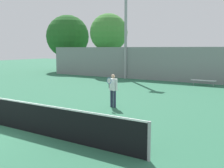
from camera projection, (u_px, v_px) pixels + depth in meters
ground_plane at (9, 127)px, 10.00m from camera, size 100.00×100.00×0.00m
tennis_net at (8, 113)px, 9.92m from camera, size 11.69×0.09×1.09m
tennis_player at (113, 89)px, 13.24m from camera, size 0.58×0.47×1.69m
bench_courtside_far at (203, 81)px, 20.99m from camera, size 1.94×0.40×0.45m
light_pole_far_right at (126, 18)px, 25.31m from camera, size 0.90×0.60×10.28m
back_fence at (165, 64)px, 23.87m from camera, size 26.84×0.06×3.10m
tree_green_tall at (68, 37)px, 34.13m from camera, size 5.52×5.52×7.27m
tree_green_broad at (109, 33)px, 28.76m from camera, size 4.15×4.15×6.78m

